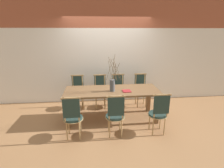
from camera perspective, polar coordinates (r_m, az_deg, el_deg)
name	(u,v)px	position (r m, az deg, el deg)	size (l,w,h in m)	color
ground_plane	(112,118)	(4.48, 0.00, -11.18)	(16.00, 16.00, 0.00)	#9E7047
wall_rear	(108,49)	(5.25, -1.39, 11.34)	(12.00, 0.06, 3.20)	white
dining_table	(112,94)	(4.21, 0.00, -3.35)	(2.25, 0.87, 0.76)	brown
chair_near_leftend	(73,116)	(3.59, -12.71, -10.21)	(0.40, 0.40, 0.94)	#233833
chair_near_left	(115,114)	(3.57, 1.07, -9.85)	(0.40, 0.40, 0.94)	#233833
chair_near_center	(159,112)	(3.78, 14.99, -8.92)	(0.40, 0.40, 0.94)	#233833
chair_far_leftend	(78,91)	(4.99, -11.13, -2.26)	(0.40, 0.40, 0.94)	#233833
chair_far_left	(100,90)	(4.96, -3.89, -2.06)	(0.40, 0.40, 0.94)	#233833
chair_far_center	(118,90)	(5.01, 2.11, -1.88)	(0.40, 0.40, 0.94)	#233833
chair_far_right	(141,89)	(5.13, 9.37, -1.62)	(0.40, 0.40, 0.94)	#233833
vase_centerpiece	(112,84)	(4.05, 0.09, -0.13)	(0.36, 0.38, 0.86)	#4C5156
book_stack	(127,91)	(4.10, 4.79, -2.29)	(0.20, 0.20, 0.02)	maroon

